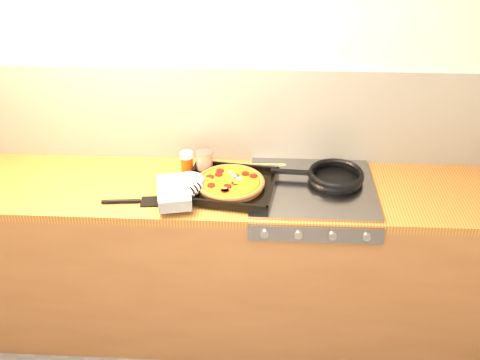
# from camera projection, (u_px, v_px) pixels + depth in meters

# --- Properties ---
(room_shell) EXTENTS (3.20, 3.20, 3.20)m
(room_shell) POSITION_uv_depth(u_px,v_px,m) (224.00, 115.00, 2.87)
(room_shell) COLOR white
(room_shell) RESTS_ON ground
(counter_run) EXTENTS (3.20, 0.62, 0.90)m
(counter_run) POSITION_uv_depth(u_px,v_px,m) (221.00, 259.00, 2.97)
(counter_run) COLOR brown
(counter_run) RESTS_ON ground
(stovetop) EXTENTS (0.60, 0.56, 0.02)m
(stovetop) POSITION_uv_depth(u_px,v_px,m) (312.00, 188.00, 2.72)
(stovetop) COLOR gray
(stovetop) RESTS_ON counter_run
(pizza_on_tray) EXTENTS (0.59, 0.47, 0.07)m
(pizza_on_tray) POSITION_uv_depth(u_px,v_px,m) (215.00, 185.00, 2.67)
(pizza_on_tray) COLOR black
(pizza_on_tray) RESTS_ON stovetop
(frying_pan) EXTENTS (0.47, 0.29, 0.05)m
(frying_pan) POSITION_uv_depth(u_px,v_px,m) (334.00, 176.00, 2.75)
(frying_pan) COLOR black
(frying_pan) RESTS_ON stovetop
(tomato_can) EXTENTS (0.10, 0.10, 0.12)m
(tomato_can) POSITION_uv_depth(u_px,v_px,m) (204.00, 162.00, 2.83)
(tomato_can) COLOR maroon
(tomato_can) RESTS_ON counter_run
(juice_glass) EXTENTS (0.08, 0.08, 0.11)m
(juice_glass) POSITION_uv_depth(u_px,v_px,m) (187.00, 162.00, 2.84)
(juice_glass) COLOR #D1460C
(juice_glass) RESTS_ON counter_run
(wooden_spoon) EXTENTS (0.30, 0.04, 0.02)m
(wooden_spoon) POSITION_uv_depth(u_px,v_px,m) (264.00, 165.00, 2.91)
(wooden_spoon) COLOR #9E7043
(wooden_spoon) RESTS_ON counter_run
(black_spatula) EXTENTS (0.29, 0.09, 0.02)m
(black_spatula) POSITION_uv_depth(u_px,v_px,m) (134.00, 201.00, 2.61)
(black_spatula) COLOR black
(black_spatula) RESTS_ON counter_run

